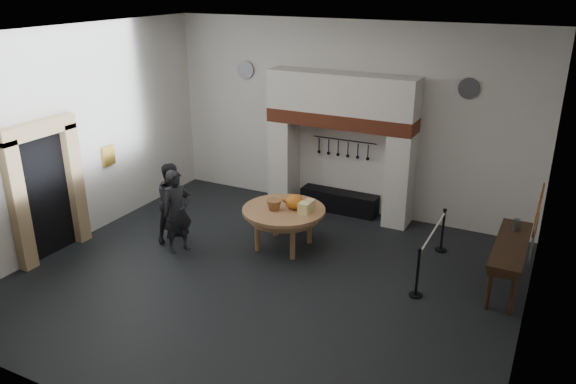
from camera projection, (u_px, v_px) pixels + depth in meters
The scene contains 39 objects.
floor at pixel (265, 279), 10.66m from camera, with size 9.00×8.00×0.02m, color black.
ceiling at pixel (261, 35), 9.03m from camera, with size 9.00×8.00×0.02m, color silver.
wall_back at pixel (346, 119), 13.17m from camera, with size 9.00×0.02×4.50m, color silver.
wall_front at pixel (95, 265), 6.52m from camera, with size 9.00×0.02×4.50m, color silver.
wall_left at pixel (76, 136), 11.75m from camera, with size 0.02×8.00×4.50m, color silver.
wall_right at pixel (540, 213), 7.95m from camera, with size 0.02×8.00×4.50m, color silver.
chimney_pier_left at pixel (284, 162), 13.93m from camera, with size 0.55×0.70×2.15m, color silver.
chimney_pier_right at pixel (400, 180), 12.68m from camera, with size 0.55×0.70×2.15m, color silver.
hearth_brick_band at pixel (341, 119), 12.86m from camera, with size 3.50×0.72×0.32m, color #9E442B.
chimney_hood at pixel (342, 93), 12.64m from camera, with size 3.50×0.70×0.90m, color silver.
iron_range at pixel (339, 201), 13.66m from camera, with size 1.90×0.45×0.50m, color black.
utensil_rail at pixel (344, 140), 13.29m from camera, with size 0.02×0.02×1.60m, color black.
door_recess at pixel (46, 196), 11.26m from camera, with size 0.04×1.10×2.50m, color black.
door_jamb_near at pixel (19, 207), 10.63m from camera, with size 0.22×0.30×2.60m, color tan.
door_jamb_far at pixel (75, 184), 11.79m from camera, with size 0.22×0.30×2.60m, color tan.
door_lintel at pixel (37, 129), 10.72m from camera, with size 0.22×1.70×0.30m, color tan.
wall_plaque at pixel (109, 156), 12.63m from camera, with size 0.05×0.34×0.44m, color gold.
work_table at pixel (284, 210), 11.65m from camera, with size 1.73×1.73×0.07m, color #AF8252.
pumpkin at pixel (295, 202), 11.58m from camera, with size 0.36×0.36×0.31m, color orange.
cheese_block_big at pixel (305, 208), 11.34m from camera, with size 0.22×0.22×0.24m, color #F5EA92.
cheese_block_small at pixel (310, 204), 11.60m from camera, with size 0.18×0.18×0.20m, color #F5DA92.
wicker_basket at pixel (274, 205), 11.53m from camera, with size 0.32×0.32×0.22m, color #A5633C.
bread_loaf at pixel (287, 199), 11.95m from camera, with size 0.31×0.18×0.13m, color #AD783D.
visitor_near at pixel (177, 211), 11.49m from camera, with size 0.64×0.42×1.76m, color black.
visitor_far at pixel (174, 202), 12.00m from camera, with size 0.84×0.65×1.73m, color black.
side_table at pixel (511, 244), 10.11m from camera, with size 0.55×2.20×0.06m, color #331D12.
pewter_jug at pixel (516, 225), 10.56m from camera, with size 0.12×0.12×0.22m, color #55555B.
copper_pan_a at pixel (535, 227), 8.24m from camera, with size 0.34×0.34×0.03m, color #C6662D.
copper_pan_b at pixel (538, 213), 8.70m from camera, with size 0.32×0.32×0.03m, color #C6662D.
copper_pan_c at pixel (541, 202), 9.15m from camera, with size 0.30×0.30×0.03m, color #C6662D.
copper_pan_d at pixel (543, 191), 9.61m from camera, with size 0.28×0.28×0.03m, color #C6662D.
pewter_plate_left at pixel (531, 252), 8.59m from camera, with size 0.40×0.40×0.03m, color #4C4C51.
pewter_plate_mid at pixel (534, 236), 9.08m from camera, with size 0.40×0.40×0.03m, color #4C4C51.
pewter_plate_right at pixel (537, 223), 9.58m from camera, with size 0.40×0.40×0.03m, color #4C4C51.
pewter_plate_back_left at pixel (246, 70), 13.93m from camera, with size 0.44×0.44×0.03m, color #4C4C51.
pewter_plate_back_right at pixel (469, 88), 11.65m from camera, with size 0.44×0.44×0.03m, color #4C4C51.
barrier_post_near at pixel (417, 274), 9.95m from camera, with size 0.05×0.05×0.90m, color black.
barrier_post_far at pixel (443, 231), 11.61m from camera, with size 0.05×0.05×0.90m, color black.
barrier_rope at pixel (433, 232), 10.64m from camera, with size 0.04×0.04×2.00m, color white.
Camera 1 is at (4.62, -8.13, 5.41)m, focal length 35.00 mm.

